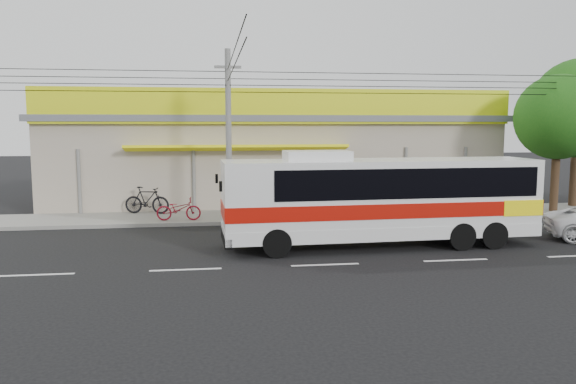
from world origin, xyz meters
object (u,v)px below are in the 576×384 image
(utility_pole, at_px, (228,81))
(tree_far, at_px, (562,120))
(motorbike_red, at_px, (179,209))
(motorbike_dark, at_px, (147,200))
(coach_bus, at_px, (385,195))

(utility_pole, bearing_deg, tree_far, 3.80)
(motorbike_red, distance_m, utility_pole, 5.59)
(motorbike_red, bearing_deg, motorbike_dark, 40.38)
(motorbike_red, relative_size, utility_pole, 0.05)
(motorbike_dark, bearing_deg, motorbike_red, -128.86)
(motorbike_red, xyz_separation_m, motorbike_dark, (-1.48, 1.97, 0.13))
(tree_far, bearing_deg, utility_pole, -176.20)
(motorbike_dark, distance_m, utility_pole, 6.73)
(motorbike_dark, relative_size, utility_pole, 0.06)
(utility_pole, distance_m, tree_far, 14.98)
(coach_bus, relative_size, utility_pole, 0.31)
(utility_pole, bearing_deg, motorbike_red, 158.19)
(motorbike_red, distance_m, motorbike_dark, 2.47)
(coach_bus, xyz_separation_m, motorbike_red, (-7.06, 5.31, -1.10))
(motorbike_red, relative_size, motorbike_dark, 0.90)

